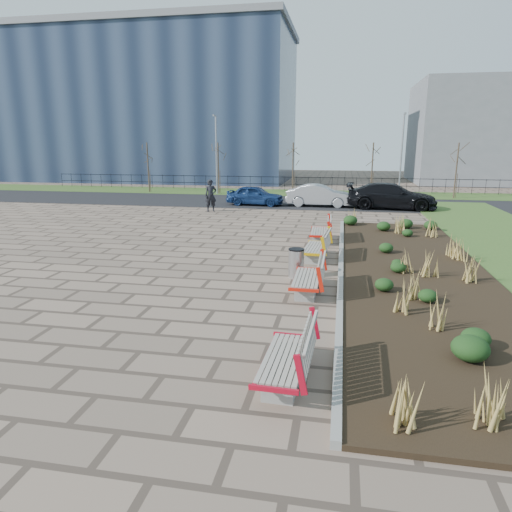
% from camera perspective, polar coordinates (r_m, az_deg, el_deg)
% --- Properties ---
extents(ground, '(120.00, 120.00, 0.00)m').
position_cam_1_polar(ground, '(11.02, -10.71, -7.94)').
color(ground, '#7B6554').
rests_on(ground, ground).
extents(planting_bed, '(4.50, 18.00, 0.10)m').
position_cam_1_polar(planting_bed, '(15.23, 19.34, -2.11)').
color(planting_bed, black).
rests_on(planting_bed, ground).
extents(planting_curb, '(0.16, 18.00, 0.15)m').
position_cam_1_polar(planting_curb, '(15.03, 10.54, -1.64)').
color(planting_curb, gray).
rests_on(planting_curb, ground).
extents(grass_verge_far, '(80.00, 5.00, 0.04)m').
position_cam_1_polar(grass_verge_far, '(37.90, 4.81, 7.87)').
color(grass_verge_far, '#33511E').
rests_on(grass_verge_far, ground).
extents(road, '(80.00, 7.00, 0.02)m').
position_cam_1_polar(road, '(31.98, 3.68, 6.73)').
color(road, black).
rests_on(road, ground).
extents(bench_a, '(0.98, 2.13, 1.00)m').
position_cam_1_polar(bench_a, '(8.09, 3.61, -12.26)').
color(bench_a, red).
rests_on(bench_a, ground).
extents(bench_b, '(0.91, 2.10, 1.00)m').
position_cam_1_polar(bench_b, '(12.65, 6.37, -2.48)').
color(bench_b, red).
rests_on(bench_b, ground).
extents(bench_c, '(1.05, 2.16, 1.00)m').
position_cam_1_polar(bench_c, '(16.35, 7.42, 1.29)').
color(bench_c, '#DCA00B').
rests_on(bench_c, ground).
extents(bench_d, '(0.96, 2.12, 1.00)m').
position_cam_1_polar(bench_d, '(19.36, 7.97, 3.27)').
color(bench_d, red).
rests_on(bench_d, ground).
extents(litter_bin, '(0.47, 0.47, 0.89)m').
position_cam_1_polar(litter_bin, '(14.09, 5.04, -0.94)').
color(litter_bin, '#B2B2B7').
rests_on(litter_bin, ground).
extents(pedestrian, '(0.82, 0.70, 1.91)m').
position_cam_1_polar(pedestrian, '(27.69, -5.68, 7.52)').
color(pedestrian, black).
rests_on(pedestrian, ground).
extents(car_blue, '(3.86, 1.80, 1.28)m').
position_cam_1_polar(car_blue, '(30.32, -0.10, 7.59)').
color(car_blue, navy).
rests_on(car_blue, road).
extents(car_silver, '(4.27, 1.55, 1.40)m').
position_cam_1_polar(car_silver, '(30.03, 7.94, 7.51)').
color(car_silver, gray).
rests_on(car_silver, road).
extents(car_black, '(5.60, 2.56, 1.59)m').
position_cam_1_polar(car_black, '(29.82, 16.54, 7.21)').
color(car_black, black).
rests_on(car_black, road).
extents(tree_a, '(1.40, 1.40, 4.00)m').
position_cam_1_polar(tree_a, '(39.37, -13.33, 10.73)').
color(tree_a, '#4C3D2D').
rests_on(tree_a, grass_verge_far).
extents(tree_b, '(1.40, 1.40, 4.00)m').
position_cam_1_polar(tree_b, '(37.36, -4.73, 10.89)').
color(tree_b, '#4C3D2D').
rests_on(tree_b, grass_verge_far).
extents(tree_c, '(1.40, 1.40, 4.00)m').
position_cam_1_polar(tree_c, '(36.25, 4.63, 10.80)').
color(tree_c, '#4C3D2D').
rests_on(tree_c, grass_verge_far).
extents(tree_d, '(1.40, 1.40, 4.00)m').
position_cam_1_polar(tree_d, '(36.11, 14.30, 10.41)').
color(tree_d, '#4C3D2D').
rests_on(tree_d, grass_verge_far).
extents(tree_e, '(1.40, 1.40, 4.00)m').
position_cam_1_polar(tree_e, '(36.95, 23.75, 9.74)').
color(tree_e, '#4C3D2D').
rests_on(tree_e, grass_verge_far).
extents(lamp_west, '(0.24, 0.60, 6.00)m').
position_cam_1_polar(lamp_west, '(36.84, -4.97, 12.40)').
color(lamp_west, gray).
rests_on(lamp_west, grass_verge_far).
extents(lamp_east, '(0.24, 0.60, 6.00)m').
position_cam_1_polar(lamp_east, '(35.74, 17.71, 11.76)').
color(lamp_east, gray).
rests_on(lamp_east, grass_verge_far).
extents(railing_fence, '(44.00, 0.10, 1.20)m').
position_cam_1_polar(railing_fence, '(39.32, 5.06, 9.00)').
color(railing_fence, black).
rests_on(railing_fence, grass_verge_far).
extents(building_glass, '(40.00, 14.00, 15.00)m').
position_cam_1_polar(building_glass, '(55.93, -17.68, 16.95)').
color(building_glass, '#192338').
rests_on(building_glass, ground).
extents(building_grey, '(18.00, 12.00, 10.00)m').
position_cam_1_polar(building_grey, '(53.97, 28.92, 13.36)').
color(building_grey, slate).
rests_on(building_grey, ground).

